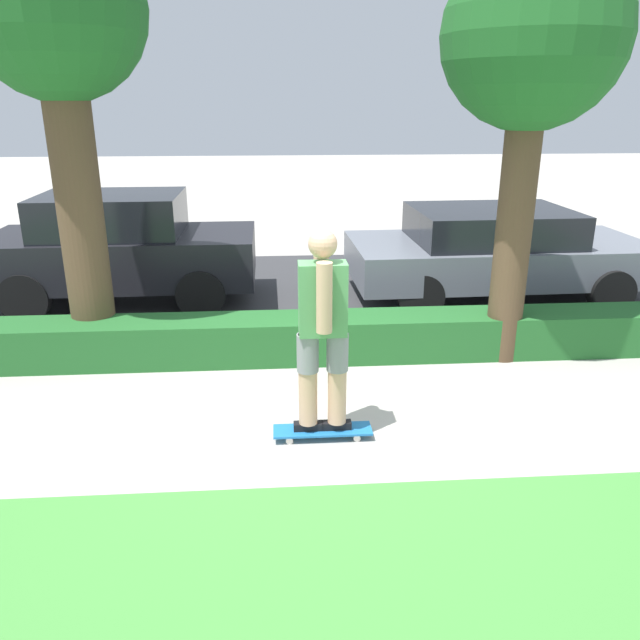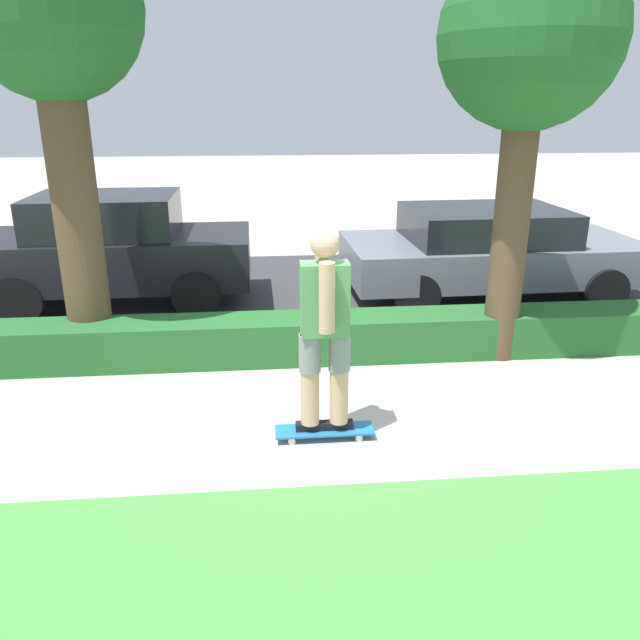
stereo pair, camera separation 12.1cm
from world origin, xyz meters
TOP-DOWN VIEW (x-y plane):
  - ground_plane at (0.00, 0.00)m, footprint 60.00×60.00m
  - street_asphalt at (0.00, 4.20)m, footprint 12.79×5.00m
  - hedge_row at (0.00, 1.60)m, footprint 12.79×0.60m
  - skateboard at (-0.06, -0.24)m, footprint 0.88×0.24m
  - skater_person at (-0.06, -0.24)m, footprint 0.52×0.47m
  - tree_near at (-2.58, 1.88)m, footprint 1.85×1.85m
  - tree_mid at (2.18, 1.48)m, footprint 1.87×1.87m
  - parked_car_front at (-2.70, 3.96)m, footprint 3.83×1.79m
  - parked_car_middle at (2.86, 3.83)m, footprint 4.45×2.11m

SIDE VIEW (x-z plane):
  - ground_plane at x=0.00m, z-range 0.00..0.00m
  - street_asphalt at x=0.00m, z-range 0.00..0.01m
  - skateboard at x=-0.06m, z-range 0.03..0.11m
  - hedge_row at x=0.00m, z-range 0.00..0.50m
  - parked_car_middle at x=2.86m, z-range 0.04..1.39m
  - parked_car_front at x=-2.70m, z-range 0.03..1.63m
  - skater_person at x=-0.06m, z-range 0.15..1.95m
  - tree_mid at x=2.18m, z-range 1.14..5.55m
  - tree_near at x=-2.58m, z-range 1.18..5.84m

